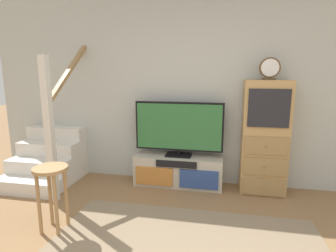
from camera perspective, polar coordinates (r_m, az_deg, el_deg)
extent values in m
cube|color=#B2B7B2|center=(4.00, 7.12, 7.35)|extent=(6.40, 0.12, 2.70)
cube|color=#BCB29E|center=(4.03, 2.12, -9.13)|extent=(1.24, 0.36, 0.43)
cube|color=#BC7533|center=(3.92, -2.89, -10.25)|extent=(0.52, 0.02, 0.26)
cube|color=#2D4784|center=(3.83, 6.32, -10.87)|extent=(0.52, 0.02, 0.26)
cube|color=black|center=(3.79, 1.67, -7.86)|extent=(0.56, 0.02, 0.09)
cube|color=black|center=(3.97, 2.19, -5.96)|extent=(0.36, 0.22, 0.02)
cylinder|color=black|center=(3.96, 2.20, -5.38)|extent=(0.05, 0.05, 0.06)
cube|color=black|center=(3.87, 2.24, -0.09)|extent=(1.23, 0.05, 0.68)
cube|color=#2D6B38|center=(3.84, 2.17, -0.17)|extent=(1.18, 0.01, 0.63)
cube|color=tan|center=(3.88, 19.19, -2.28)|extent=(0.58, 0.34, 1.51)
cube|color=#9C7949|center=(3.89, 18.95, -11.73)|extent=(0.53, 0.02, 0.23)
sphere|color=olive|center=(3.88, 18.98, -11.84)|extent=(0.03, 0.03, 0.03)
cube|color=#9C7949|center=(3.80, 19.21, -7.89)|extent=(0.53, 0.02, 0.23)
sphere|color=olive|center=(3.78, 19.25, -7.98)|extent=(0.03, 0.03, 0.03)
cube|color=#9C7949|center=(3.72, 19.49, -3.86)|extent=(0.53, 0.02, 0.23)
sphere|color=olive|center=(3.70, 19.53, -3.93)|extent=(0.03, 0.03, 0.03)
cube|color=#232328|center=(3.63, 19.99, 3.43)|extent=(0.49, 0.02, 0.47)
cube|color=#4C3823|center=(3.76, 20.01, 9.06)|extent=(0.15, 0.08, 0.02)
cylinder|color=brown|center=(3.76, 20.16, 11.17)|extent=(0.25, 0.04, 0.25)
cylinder|color=silver|center=(3.73, 20.22, 11.17)|extent=(0.22, 0.01, 0.22)
cube|color=silver|center=(4.26, -26.98, -10.99)|extent=(0.90, 0.26, 0.19)
cube|color=silver|center=(4.42, -25.01, -8.71)|extent=(0.90, 0.26, 0.38)
cube|color=silver|center=(4.58, -23.21, -6.57)|extent=(0.90, 0.26, 0.57)
cube|color=silver|center=(4.76, -21.54, -4.59)|extent=(0.90, 0.26, 0.76)
cube|color=silver|center=(4.95, -20.02, -2.76)|extent=(0.90, 0.26, 0.95)
cube|color=silver|center=(3.64, -23.16, -1.05)|extent=(0.09, 0.09, 1.80)
cube|color=#9E7547|center=(4.12, -18.89, 11.82)|extent=(0.06, 1.33, 0.99)
cylinder|color=#A37A4C|center=(3.13, -24.97, -14.32)|extent=(0.04, 0.04, 0.65)
cylinder|color=#A37A4C|center=(3.03, -22.01, -14.95)|extent=(0.04, 0.04, 0.65)
cylinder|color=#A37A4C|center=(3.26, -23.01, -13.06)|extent=(0.04, 0.04, 0.65)
cylinder|color=#A37A4C|center=(3.17, -20.12, -13.59)|extent=(0.04, 0.04, 0.65)
cylinder|color=#A37A4C|center=(3.02, -23.02, -8.07)|extent=(0.34, 0.34, 0.03)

